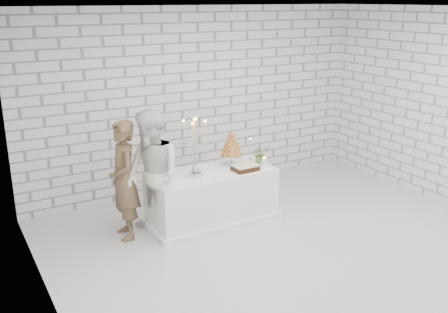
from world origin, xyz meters
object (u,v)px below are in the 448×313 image
(candelabra, at_px, (195,147))
(cake_table, at_px, (212,196))
(bride, at_px, (152,176))
(croquembouche, at_px, (231,148))
(groom, at_px, (124,180))

(candelabra, bearing_deg, cake_table, 9.64)
(bride, relative_size, croquembouche, 3.44)
(groom, distance_m, candelabra, 1.05)
(candelabra, bearing_deg, croquembouche, 13.38)
(groom, relative_size, candelabra, 1.97)
(candelabra, distance_m, croquembouche, 0.72)
(groom, height_order, candelabra, groom)
(bride, bearing_deg, groom, -129.16)
(groom, bearing_deg, croquembouche, 94.79)
(cake_table, xyz_separation_m, candelabra, (-0.29, -0.05, 0.79))
(bride, relative_size, candelabra, 2.13)
(groom, distance_m, bride, 0.39)
(groom, relative_size, croquembouche, 3.18)
(cake_table, bearing_deg, candelabra, -170.36)
(croquembouche, bearing_deg, cake_table, -163.98)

